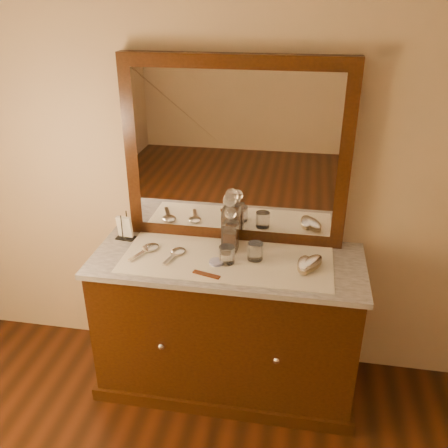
{
  "coord_description": "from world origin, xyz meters",
  "views": [
    {
      "loc": [
        0.36,
        -0.2,
        2.13
      ],
      "look_at": [
        0.0,
        1.85,
        1.1
      ],
      "focal_mm": 38.42,
      "sensor_mm": 36.0,
      "label": 1
    }
  ],
  "objects": [
    {
      "name": "dresser_cabinet",
      "position": [
        0.0,
        1.96,
        0.41
      ],
      "size": [
        1.4,
        0.55,
        0.82
      ],
      "primitive_type": "cube",
      "color": "black",
      "rests_on": "floor"
    },
    {
      "name": "dresser_plinth",
      "position": [
        0.0,
        1.96,
        0.04
      ],
      "size": [
        1.46,
        0.59,
        0.08
      ],
      "primitive_type": "cube",
      "color": "black",
      "rests_on": "floor"
    },
    {
      "name": "knob_left",
      "position": [
        -0.3,
        1.67,
        0.45
      ],
      "size": [
        0.04,
        0.04,
        0.04
      ],
      "primitive_type": "sphere",
      "color": "silver",
      "rests_on": "dresser_cabinet"
    },
    {
      "name": "knob_right",
      "position": [
        0.3,
        1.67,
        0.45
      ],
      "size": [
        0.04,
        0.04,
        0.04
      ],
      "primitive_type": "sphere",
      "color": "silver",
      "rests_on": "dresser_cabinet"
    },
    {
      "name": "marble_top",
      "position": [
        0.0,
        1.96,
        0.83
      ],
      "size": [
        1.44,
        0.59,
        0.03
      ],
      "primitive_type": "cube",
      "color": "silver",
      "rests_on": "dresser_cabinet"
    },
    {
      "name": "mirror_frame",
      "position": [
        0.0,
        2.2,
        1.35
      ],
      "size": [
        1.2,
        0.08,
        1.0
      ],
      "primitive_type": "cube",
      "color": "black",
      "rests_on": "marble_top"
    },
    {
      "name": "mirror_glass",
      "position": [
        0.0,
        2.17,
        1.35
      ],
      "size": [
        1.06,
        0.01,
        0.86
      ],
      "primitive_type": "cube",
      "color": "white",
      "rests_on": "marble_top"
    },
    {
      "name": "lace_runner",
      "position": [
        0.0,
        1.94,
        0.85
      ],
      "size": [
        1.1,
        0.45,
        0.0
      ],
      "primitive_type": "cube",
      "color": "silver",
      "rests_on": "marble_top"
    },
    {
      "name": "pin_dish",
      "position": [
        -0.04,
        1.89,
        0.86
      ],
      "size": [
        0.09,
        0.09,
        0.01
      ],
      "primitive_type": "cylinder",
      "rotation": [
        0.0,
        0.0,
        -0.24
      ],
      "color": "silver",
      "rests_on": "lace_runner"
    },
    {
      "name": "comb",
      "position": [
        -0.07,
        1.77,
        0.86
      ],
      "size": [
        0.15,
        0.06,
        0.01
      ],
      "primitive_type": "cube",
      "rotation": [
        0.0,
        0.0,
        -0.26
      ],
      "color": "brown",
      "rests_on": "lace_runner"
    },
    {
      "name": "napkin_rack",
      "position": [
        -0.61,
        2.08,
        0.91
      ],
      "size": [
        0.11,
        0.07,
        0.16
      ],
      "color": "black",
      "rests_on": "marble_top"
    },
    {
      "name": "decanter_left",
      "position": [
        -0.02,
        2.12,
        0.97
      ],
      "size": [
        0.1,
        0.1,
        0.29
      ],
      "color": "brown",
      "rests_on": "lace_runner"
    },
    {
      "name": "decanter_right",
      "position": [
        0.0,
        2.04,
        0.95
      ],
      "size": [
        0.08,
        0.08,
        0.25
      ],
      "color": "brown",
      "rests_on": "lace_runner"
    },
    {
      "name": "brush_near",
      "position": [
        0.4,
        1.91,
        0.88
      ],
      "size": [
        0.08,
        0.16,
        0.04
      ],
      "color": "tan",
      "rests_on": "lace_runner"
    },
    {
      "name": "brush_far",
      "position": [
        0.44,
        1.93,
        0.88
      ],
      "size": [
        0.15,
        0.19,
        0.05
      ],
      "color": "tan",
      "rests_on": "lace_runner"
    },
    {
      "name": "hand_mirror_outer",
      "position": [
        -0.44,
        1.96,
        0.86
      ],
      "size": [
        0.14,
        0.23,
        0.02
      ],
      "color": "silver",
      "rests_on": "lace_runner"
    },
    {
      "name": "hand_mirror_inner",
      "position": [
        -0.27,
        1.94,
        0.86
      ],
      "size": [
        0.1,
        0.2,
        0.02
      ],
      "color": "silver",
      "rests_on": "lace_runner"
    },
    {
      "name": "tumblers",
      "position": [
        0.08,
        1.94,
        0.9
      ],
      "size": [
        0.22,
        0.14,
        0.09
      ],
      "color": "white",
      "rests_on": "lace_runner"
    }
  ]
}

